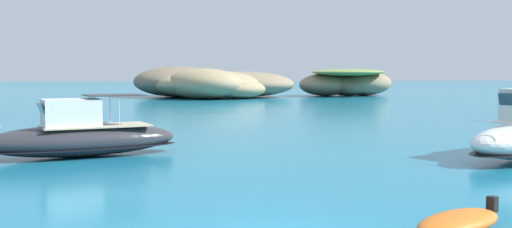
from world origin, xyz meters
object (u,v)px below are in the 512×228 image
(dinghy_tender, at_px, (459,222))
(motorboat_charcoal, at_px, (81,137))
(islet_large, at_px, (209,84))
(islet_small, at_px, (347,83))

(dinghy_tender, bearing_deg, motorboat_charcoal, 128.46)
(islet_large, relative_size, dinghy_tender, 9.05)
(islet_large, bearing_deg, islet_small, 8.91)
(motorboat_charcoal, distance_m, dinghy_tender, 16.14)
(islet_large, distance_m, islet_small, 19.82)
(islet_small, height_order, dinghy_tender, islet_small)
(islet_small, bearing_deg, islet_large, -171.09)
(islet_large, distance_m, dinghy_tender, 67.46)
(islet_large, xyz_separation_m, dinghy_tender, (3.08, -67.37, -1.60))
(islet_small, distance_m, motorboat_charcoal, 63.62)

